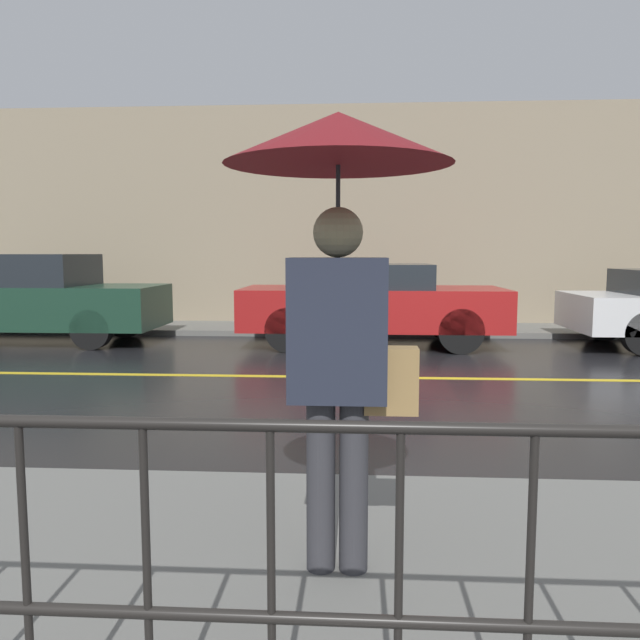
# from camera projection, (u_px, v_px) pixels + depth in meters

# --- Properties ---
(ground_plane) EXTENTS (80.00, 80.00, 0.00)m
(ground_plane) POSITION_uv_depth(u_px,v_px,m) (466.00, 379.00, 7.82)
(ground_plane) COLOR black
(sidewalk_far) EXTENTS (28.00, 1.72, 0.10)m
(sidewalk_far) POSITION_uv_depth(u_px,v_px,m) (426.00, 330.00, 12.43)
(sidewalk_far) COLOR slate
(sidewalk_far) RESTS_ON ground_plane
(lane_marking) EXTENTS (25.20, 0.12, 0.01)m
(lane_marking) POSITION_uv_depth(u_px,v_px,m) (466.00, 378.00, 7.82)
(lane_marking) COLOR gold
(lane_marking) RESTS_ON ground_plane
(building_storefront) EXTENTS (28.00, 0.30, 4.65)m
(building_storefront) POSITION_uv_depth(u_px,v_px,m) (423.00, 217.00, 13.18)
(building_storefront) COLOR gray
(building_storefront) RESTS_ON ground_plane
(pedestrian) EXTENTS (1.00, 1.00, 2.08)m
(pedestrian) POSITION_uv_depth(u_px,v_px,m) (339.00, 218.00, 2.74)
(pedestrian) COLOR #333338
(pedestrian) RESTS_ON sidewalk_near
(car_dark_green) EXTENTS (4.59, 1.71, 1.55)m
(car_dark_green) POSITION_uv_depth(u_px,v_px,m) (27.00, 298.00, 10.95)
(car_dark_green) COLOR #193828
(car_dark_green) RESTS_ON ground_plane
(car_red) EXTENTS (4.39, 1.83, 1.39)m
(car_red) POSITION_uv_depth(u_px,v_px,m) (370.00, 302.00, 10.59)
(car_red) COLOR maroon
(car_red) RESTS_ON ground_plane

